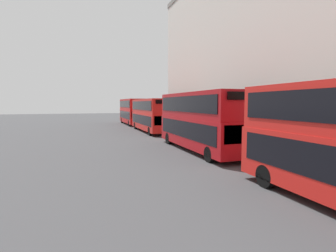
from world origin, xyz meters
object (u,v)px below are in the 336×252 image
Objects in this scene: bus_third_in_queue at (150,114)px; pedestrian at (169,126)px; bus_second_in_queue at (199,119)px; bus_trailing at (132,110)px.

pedestrian is at bearing -33.94° from bus_third_in_queue.
bus_second_in_queue is 13.32m from pedestrian.
bus_second_in_queue is at bearing -99.10° from pedestrian.
bus_trailing is at bearing 90.00° from bus_third_in_queue.
bus_second_in_queue is at bearing -90.00° from bus_trailing.
pedestrian is (2.09, 13.05, -1.65)m from bus_second_in_queue.
bus_second_in_queue is 0.98× the size of bus_third_in_queue.
pedestrian is at bearing -81.46° from bus_trailing.
bus_trailing is at bearing 90.00° from bus_second_in_queue.
pedestrian is at bearing 80.90° from bus_second_in_queue.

